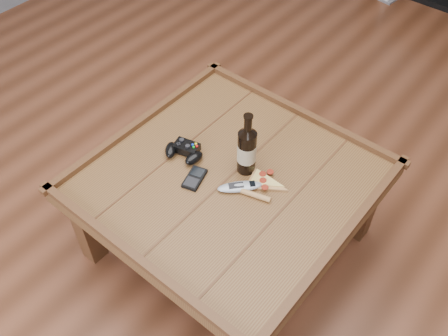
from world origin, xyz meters
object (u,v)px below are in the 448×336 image
Objects in this scene: game_controller at (184,151)px; coffee_table at (229,187)px; smartphone at (195,178)px; pizza_slice at (262,184)px; remote_control at (240,187)px; beer_bottle at (247,149)px.

coffee_table is at bearing -8.33° from game_controller.
smartphone is at bearing -135.62° from coffee_table.
coffee_table is 0.15m from pizza_slice.
pizza_slice is 0.26m from smartphone.
smartphone is (-0.22, -0.14, 0.00)m from pizza_slice.
coffee_table is 5.96× the size of game_controller.
remote_control is at bearing -13.72° from game_controller.
beer_bottle reaches higher than coffee_table.
beer_bottle is 2.22× the size of smartphone.
pizza_slice is at bearing -2.23° from game_controller.
remote_control is (-0.05, -0.07, 0.01)m from pizza_slice.
coffee_table is at bearing -107.92° from beer_bottle.
coffee_table reaches higher than pizza_slice.
coffee_table is 3.68× the size of beer_bottle.
pizza_slice is 1.45× the size of remote_control.
remote_control is at bearing -65.09° from beer_bottle.
coffee_table is 4.40× the size of pizza_slice.
coffee_table and remote_control have the same top height.
beer_bottle is at bearing 7.92° from game_controller.
coffee_table is 6.38× the size of remote_control.
game_controller is at bearing -157.86° from beer_bottle.
game_controller is (-0.21, -0.02, 0.08)m from coffee_table.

